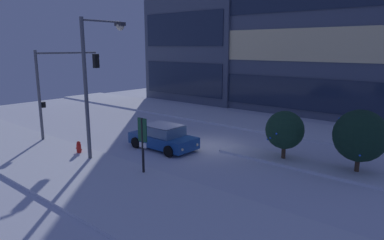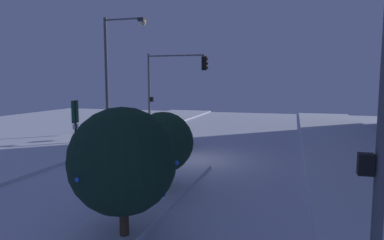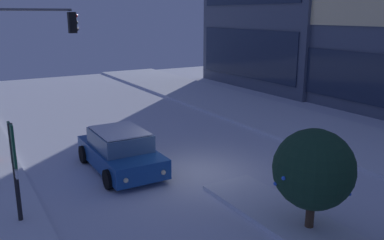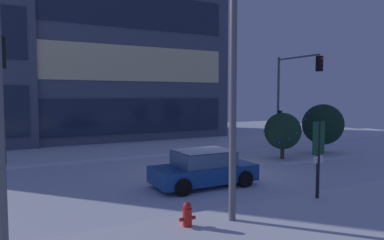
# 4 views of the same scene
# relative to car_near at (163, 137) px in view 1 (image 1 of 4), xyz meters

# --- Properties ---
(ground) EXTENTS (52.00, 52.00, 0.00)m
(ground) POSITION_rel_car_near_xyz_m (1.63, 2.13, -0.71)
(ground) COLOR silver
(curb_strip_near) EXTENTS (52.00, 5.20, 0.14)m
(curb_strip_near) POSITION_rel_car_near_xyz_m (1.63, -5.72, -0.64)
(curb_strip_near) COLOR silver
(curb_strip_near) RESTS_ON ground
(curb_strip_far) EXTENTS (52.00, 5.20, 0.14)m
(curb_strip_far) POSITION_rel_car_near_xyz_m (1.63, 9.98, -0.64)
(curb_strip_far) COLOR silver
(curb_strip_far) RESTS_ON ground
(median_strip) EXTENTS (9.00, 1.80, 0.14)m
(median_strip) POSITION_rel_car_near_xyz_m (7.49, 2.53, -0.64)
(median_strip) COLOR silver
(median_strip) RESTS_ON ground
(office_tower_secondary) EXTENTS (11.96, 10.91, 15.81)m
(office_tower_secondary) POSITION_rel_car_near_xyz_m (-11.15, 19.62, 7.20)
(office_tower_secondary) COLOR #4C5466
(office_tower_secondary) RESTS_ON ground
(car_near) EXTENTS (4.36, 2.12, 1.49)m
(car_near) POSITION_rel_car_near_xyz_m (0.00, 0.00, 0.00)
(car_near) COLOR #19478C
(car_near) RESTS_ON ground
(traffic_light_corner_near_left) EXTENTS (0.32, 4.77, 5.88)m
(traffic_light_corner_near_left) POSITION_rel_car_near_xyz_m (-7.20, -2.07, 3.35)
(traffic_light_corner_near_left) COLOR #565960
(traffic_light_corner_near_left) RESTS_ON ground
(street_lamp_arched) EXTENTS (0.56, 2.75, 7.56)m
(street_lamp_arched) POSITION_rel_car_near_xyz_m (-1.44, -3.45, 4.22)
(street_lamp_arched) COLOR #565960
(street_lamp_arched) RESTS_ON ground
(fire_hydrant) EXTENTS (0.48, 0.26, 0.81)m
(fire_hydrant) POSITION_rel_car_near_xyz_m (-2.79, -4.01, -0.32)
(fire_hydrant) COLOR red
(fire_hydrant) RESTS_ON ground
(parking_info_sign) EXTENTS (0.55, 0.12, 2.81)m
(parking_info_sign) POSITION_rel_car_near_xyz_m (2.42, -3.76, 1.08)
(parking_info_sign) COLOR black
(parking_info_sign) RESTS_ON ground
(decorated_tree_median) EXTENTS (2.05, 2.11, 2.75)m
(decorated_tree_median) POSITION_rel_car_near_xyz_m (6.60, 2.62, 1.00)
(decorated_tree_median) COLOR #473323
(decorated_tree_median) RESTS_ON ground
(decorated_tree_left_of_median) EXTENTS (2.51, 2.56, 3.18)m
(decorated_tree_left_of_median) POSITION_rel_car_near_xyz_m (10.24, 3.05, 1.21)
(decorated_tree_left_of_median) COLOR #473323
(decorated_tree_left_of_median) RESTS_ON ground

